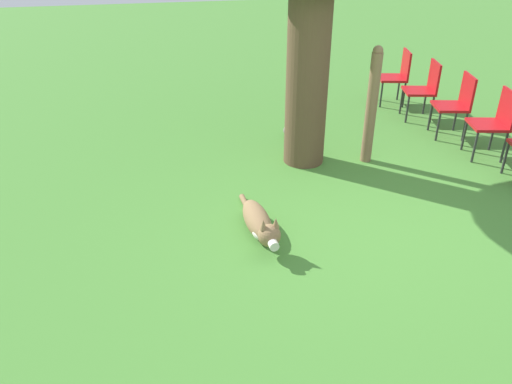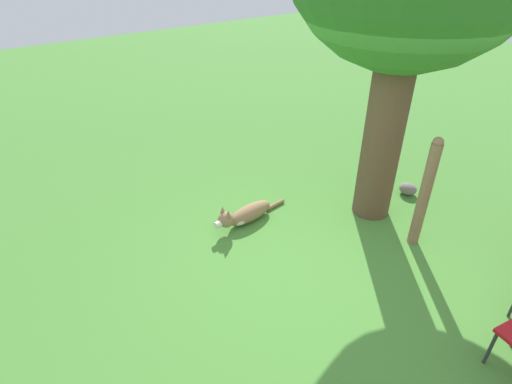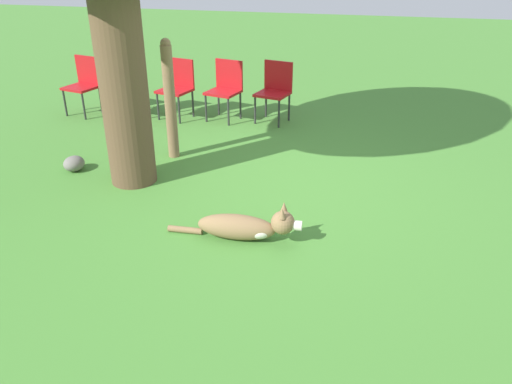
% 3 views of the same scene
% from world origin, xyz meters
% --- Properties ---
extents(ground_plane, '(30.00, 30.00, 0.00)m').
position_xyz_m(ground_plane, '(0.00, 0.00, 0.00)').
color(ground_plane, '#478433').
extents(dog, '(0.27, 1.23, 0.37)m').
position_xyz_m(dog, '(-1.05, -0.36, 0.13)').
color(dog, olive).
rests_on(dog, ground_plane).
extents(fence_post, '(0.13, 0.13, 1.43)m').
position_xyz_m(fence_post, '(0.61, 1.01, 0.72)').
color(fence_post, '#846647').
rests_on(fence_post, ground_plane).
extents(red_chair_0, '(0.51, 0.53, 0.86)m').
position_xyz_m(red_chair_0, '(2.28, 0.08, 0.49)').
color(red_chair_0, '#B21419').
rests_on(red_chair_0, ground_plane).
extents(red_chair_1, '(0.51, 0.53, 0.86)m').
position_xyz_m(red_chair_1, '(2.19, 0.80, 0.49)').
color(red_chair_1, '#B21419').
rests_on(red_chair_1, ground_plane).
extents(red_chair_2, '(0.51, 0.53, 0.86)m').
position_xyz_m(red_chair_2, '(2.11, 1.53, 0.49)').
color(red_chair_2, '#B21419').
rests_on(red_chair_2, ground_plane).
extents(red_chair_3, '(0.51, 0.53, 0.86)m').
position_xyz_m(red_chair_3, '(2.03, 2.25, 0.49)').
color(red_chair_3, '#B21419').
rests_on(red_chair_3, ground_plane).
extents(red_chair_4, '(0.51, 0.53, 0.86)m').
position_xyz_m(red_chair_4, '(1.94, 2.97, 0.49)').
color(red_chair_4, '#B21419').
rests_on(red_chair_4, ground_plane).
extents(garden_rock, '(0.26, 0.23, 0.17)m').
position_xyz_m(garden_rock, '(-0.07, 1.97, 0.09)').
color(garden_rock, slate).
rests_on(garden_rock, ground_plane).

